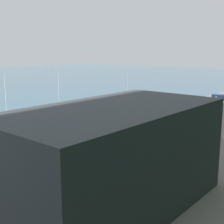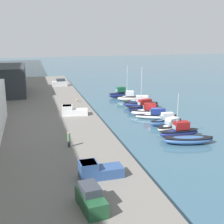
% 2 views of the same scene
% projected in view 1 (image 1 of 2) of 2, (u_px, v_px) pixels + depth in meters
% --- Properties ---
extents(ground_plane, '(320.00, 320.00, 0.00)m').
position_uv_depth(ground_plane, '(82.00, 115.00, 58.73)').
color(ground_plane, '#385B70').
extents(quay_promenade, '(109.01, 28.21, 1.52)m').
position_uv_depth(quay_promenade, '(217.00, 136.00, 42.03)').
color(quay_promenade, slate).
rests_on(quay_promenade, ground_plane).
extents(yacht_club_building, '(16.03, 8.13, 7.02)m').
position_uv_depth(yacht_club_building, '(114.00, 158.00, 20.86)').
color(yacht_club_building, '#2D3338').
rests_on(yacht_club_building, quay_promenade).
extents(moored_boat_0, '(3.94, 8.06, 1.25)m').
position_uv_depth(moored_boat_0, '(134.00, 102.00, 69.67)').
color(moored_boat_0, '#33568E').
rests_on(moored_boat_0, ground_plane).
extents(moored_boat_1, '(1.99, 6.94, 7.27)m').
position_uv_depth(moored_boat_1, '(125.00, 102.00, 67.28)').
color(moored_boat_1, navy).
rests_on(moored_boat_1, ground_plane).
extents(moored_boat_2, '(3.97, 6.45, 2.13)m').
position_uv_depth(moored_boat_2, '(111.00, 105.00, 64.56)').
color(moored_boat_2, white).
rests_on(moored_boat_2, ground_plane).
extents(moored_boat_3, '(1.55, 6.20, 2.46)m').
position_uv_depth(moored_boat_3, '(103.00, 106.00, 62.80)').
color(moored_boat_3, '#33568E').
rests_on(moored_boat_3, ground_plane).
extents(moored_boat_4, '(4.22, 8.30, 2.11)m').
position_uv_depth(moored_boat_4, '(86.00, 110.00, 59.38)').
color(moored_boat_4, white).
rests_on(moored_boat_4, ground_plane).
extents(moored_boat_5, '(3.77, 7.27, 2.61)m').
position_uv_depth(moored_boat_5, '(79.00, 112.00, 57.00)').
color(moored_boat_5, white).
rests_on(moored_boat_5, ground_plane).
extents(moored_boat_6, '(3.41, 8.47, 9.48)m').
position_uv_depth(moored_boat_6, '(56.00, 116.00, 53.92)').
color(moored_boat_6, navy).
rests_on(moored_boat_6, ground_plane).
extents(moored_boat_7, '(4.48, 8.25, 2.75)m').
position_uv_depth(moored_boat_7, '(44.00, 117.00, 52.19)').
color(moored_boat_7, navy).
rests_on(moored_boat_7, ground_plane).
extents(moored_boat_8, '(1.90, 4.50, 0.91)m').
position_uv_depth(moored_boat_8, '(21.00, 125.00, 49.29)').
color(moored_boat_8, white).
rests_on(moored_boat_8, ground_plane).
extents(moored_boat_9, '(2.86, 5.79, 8.73)m').
position_uv_depth(moored_boat_9, '(6.00, 126.00, 46.47)').
color(moored_boat_9, white).
rests_on(moored_boat_9, ground_plane).
extents(pickup_truck_1, '(2.49, 4.92, 1.90)m').
position_uv_depth(pickup_truck_1, '(155.00, 115.00, 47.55)').
color(pickup_truck_1, silver).
rests_on(pickup_truck_1, quay_promenade).
extents(person_on_quay, '(0.40, 0.40, 2.14)m').
position_uv_depth(person_on_quay, '(216.00, 102.00, 58.07)').
color(person_on_quay, '#232838').
rests_on(person_on_quay, quay_promenade).
extents(dog_on_quay, '(0.64, 0.85, 0.68)m').
position_uv_depth(dog_on_quay, '(93.00, 128.00, 41.16)').
color(dog_on_quay, tan).
rests_on(dog_on_quay, quay_promenade).
extents(mooring_buoy_0, '(0.54, 0.54, 0.54)m').
position_uv_depth(mooring_buoy_0, '(102.00, 97.00, 79.33)').
color(mooring_buoy_0, yellow).
rests_on(mooring_buoy_0, ground_plane).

